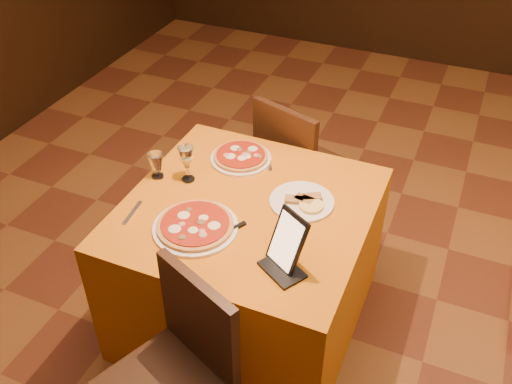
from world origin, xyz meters
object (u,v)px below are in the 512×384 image
at_px(pizza_near, 195,226).
at_px(water_glass, 156,166).
at_px(pizza_far, 241,157).
at_px(chair_main_far, 303,165).
at_px(wine_glass, 187,164).
at_px(tablet, 287,241).
at_px(main_table, 248,264).

xyz_separation_m(pizza_near, water_glass, (-0.35, 0.27, 0.05)).
bearing_deg(pizza_far, chair_main_far, 69.47).
bearing_deg(wine_glass, pizza_near, -56.64).
bearing_deg(pizza_near, water_glass, 142.47).
bearing_deg(water_glass, tablet, -21.33).
distance_m(chair_main_far, pizza_far, 0.60).
relative_size(wine_glass, water_glass, 1.46).
relative_size(main_table, water_glass, 8.46).
height_order(main_table, wine_glass, wine_glass).
relative_size(chair_main_far, wine_glass, 4.79).
xyz_separation_m(main_table, chair_main_far, (0.00, 0.81, 0.08)).
height_order(pizza_far, wine_glass, wine_glass).
bearing_deg(chair_main_far, tablet, 123.58).
relative_size(pizza_far, wine_glass, 1.62).
bearing_deg(main_table, pizza_near, -121.91).
bearing_deg(wine_glass, water_glass, -166.34).
bearing_deg(chair_main_far, pizza_near, 100.59).
relative_size(water_glass, tablet, 0.53).
relative_size(pizza_far, water_glass, 2.37).
bearing_deg(water_glass, wine_glass, 13.66).
distance_m(chair_main_far, tablet, 1.19).
bearing_deg(pizza_near, main_table, 58.09).
xyz_separation_m(main_table, tablet, (0.29, -0.27, 0.49)).
height_order(chair_main_far, tablet, tablet).
xyz_separation_m(chair_main_far, pizza_near, (-0.15, -1.04, 0.31)).
xyz_separation_m(chair_main_far, wine_glass, (-0.35, -0.74, 0.39)).
height_order(chair_main_far, wine_glass, wine_glass).
bearing_deg(pizza_near, tablet, -5.00).
bearing_deg(tablet, pizza_far, 159.50).
xyz_separation_m(wine_glass, water_glass, (-0.15, -0.04, -0.03)).
distance_m(pizza_far, wine_glass, 0.31).
distance_m(wine_glass, water_glass, 0.16).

